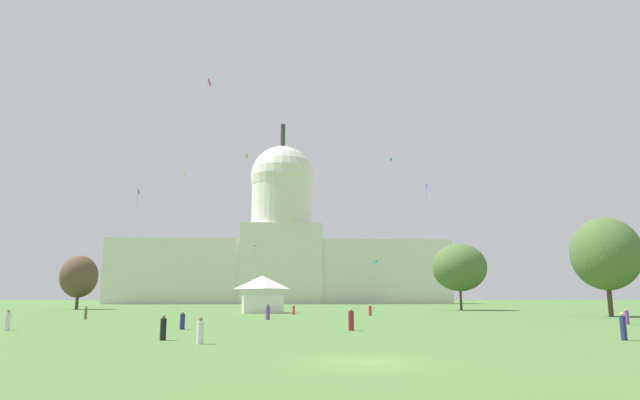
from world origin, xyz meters
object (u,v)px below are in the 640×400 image
at_px(event_tent, 262,294).
at_px(person_navy_near_tree_west, 182,321).
at_px(tree_west_far, 79,276).
at_px(kite_cyan_low, 376,261).
at_px(person_purple_back_right, 268,313).
at_px(kite_gold_mid, 185,174).
at_px(kite_turquoise_low, 253,247).
at_px(kite_blue_high, 427,187).
at_px(person_white_aisle_center, 8,321).
at_px(kite_magenta_high, 209,82).
at_px(person_purple_deep_crowd, 627,317).
at_px(tree_east_far, 459,267).
at_px(kite_white_high, 208,151).
at_px(kite_lime_high, 247,156).
at_px(person_black_edge_west, 163,328).
at_px(kite_green_high, 391,159).
at_px(person_white_lawn_far_right, 200,332).
at_px(person_maroon_mid_left, 351,320).
at_px(kite_yellow_high, 296,148).
at_px(person_red_back_center, 370,310).
at_px(tree_east_mid, 606,254).
at_px(person_olive_edge_east, 86,313).
at_px(person_navy_back_left, 623,327).
at_px(kite_violet_mid, 138,194).
at_px(capitol_building, 281,250).
at_px(person_red_near_tent, 294,310).

bearing_deg(event_tent, person_navy_near_tree_west, -103.18).
relative_size(tree_west_far, kite_cyan_low, 9.41).
relative_size(person_purple_back_right, kite_gold_mid, 1.32).
relative_size(kite_gold_mid, kite_turquoise_low, 0.40).
height_order(tree_west_far, kite_blue_high, kite_blue_high).
height_order(person_white_aisle_center, person_navy_near_tree_west, person_white_aisle_center).
bearing_deg(kite_magenta_high, kite_cyan_low, -7.04).
bearing_deg(tree_west_far, person_purple_deep_crowd, -40.73).
relative_size(tree_east_far, kite_white_high, 4.06).
height_order(person_purple_deep_crowd, kite_lime_high, kite_lime_high).
bearing_deg(person_black_edge_west, tree_west_far, -168.80).
xyz_separation_m(person_purple_deep_crowd, kite_green_high, (1.61, 119.93, 46.73)).
height_order(kite_cyan_low, kite_turquoise_low, kite_turquoise_low).
height_order(person_purple_back_right, kite_turquoise_low, kite_turquoise_low).
height_order(person_white_lawn_far_right, kite_white_high, kite_white_high).
height_order(event_tent, tree_west_far, tree_west_far).
bearing_deg(person_navy_near_tree_west, person_purple_deep_crowd, 110.42).
xyz_separation_m(person_navy_near_tree_west, kite_magenta_high, (-4.16, 35.89, 35.35)).
distance_m(person_maroon_mid_left, kite_yellow_high, 83.34).
bearing_deg(person_red_back_center, person_purple_back_right, -30.33).
relative_size(kite_gold_mid, kite_green_high, 1.56).
xyz_separation_m(kite_yellow_high, kite_turquoise_low, (-10.16, 15.72, -21.26)).
bearing_deg(tree_east_mid, person_purple_deep_crowd, -118.13).
bearing_deg(kite_gold_mid, person_olive_edge_east, -131.86).
height_order(person_white_lawn_far_right, kite_green_high, kite_green_high).
bearing_deg(kite_white_high, person_navy_back_left, -144.62).
height_order(tree_east_far, kite_lime_high, kite_lime_high).
bearing_deg(kite_violet_mid, tree_east_far, -96.76).
bearing_deg(kite_yellow_high, capitol_building, -139.87).
xyz_separation_m(person_white_aisle_center, kite_lime_high, (7.23, 139.64, 50.63)).
xyz_separation_m(tree_east_far, kite_yellow_high, (-32.29, 14.03, 27.68)).
bearing_deg(kite_gold_mid, kite_lime_high, 32.38).
xyz_separation_m(person_black_edge_west, person_red_near_tent, (8.55, 45.71, -0.02)).
bearing_deg(capitol_building, kite_cyan_low, -50.28).
height_order(person_red_back_center, kite_blue_high, kite_blue_high).
relative_size(person_maroon_mid_left, person_red_near_tent, 1.15).
relative_size(capitol_building, person_purple_back_right, 70.74).
xyz_separation_m(tree_west_far, tree_east_far, (77.38, -11.59, 1.54)).
distance_m(kite_gold_mid, kite_turquoise_low, 25.76).
height_order(person_maroon_mid_left, person_navy_back_left, person_maroon_mid_left).
bearing_deg(tree_east_mid, event_tent, 156.23).
bearing_deg(kite_gold_mid, person_red_back_center, -101.40).
distance_m(person_navy_near_tree_west, kite_green_high, 140.36).
bearing_deg(person_maroon_mid_left, kite_white_high, 165.50).
xyz_separation_m(capitol_building, kite_lime_high, (-12.38, -20.44, 31.44)).
bearing_deg(event_tent, kite_violet_mid, 127.03).
distance_m(person_red_back_center, person_white_aisle_center, 45.96).
xyz_separation_m(event_tent, person_purple_back_right, (1.86, -26.48, -2.24)).
distance_m(person_maroon_mid_left, kite_turquoise_low, 93.23).
relative_size(kite_lime_high, kite_magenta_high, 1.18).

